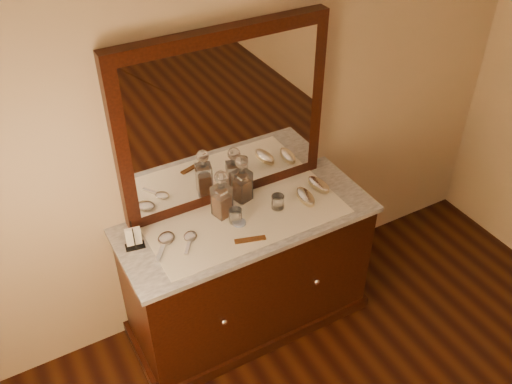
% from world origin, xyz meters
% --- Properties ---
extents(dresser_cabinet, '(1.40, 0.55, 0.82)m').
position_xyz_m(dresser_cabinet, '(0.00, 1.96, 0.41)').
color(dresser_cabinet, black).
rests_on(dresser_cabinet, floor).
extents(dresser_plinth, '(1.46, 0.59, 0.08)m').
position_xyz_m(dresser_plinth, '(0.00, 1.96, 0.04)').
color(dresser_plinth, black).
rests_on(dresser_plinth, floor).
extents(knob_left, '(0.04, 0.04, 0.04)m').
position_xyz_m(knob_left, '(-0.30, 1.67, 0.45)').
color(knob_left, silver).
rests_on(knob_left, dresser_cabinet).
extents(knob_right, '(0.04, 0.04, 0.04)m').
position_xyz_m(knob_right, '(0.30, 1.67, 0.45)').
color(knob_right, silver).
rests_on(knob_right, dresser_cabinet).
extents(marble_top, '(1.44, 0.59, 0.03)m').
position_xyz_m(marble_top, '(0.00, 1.96, 0.83)').
color(marble_top, silver).
rests_on(marble_top, dresser_cabinet).
extents(mirror_frame, '(1.20, 0.08, 1.00)m').
position_xyz_m(mirror_frame, '(0.00, 2.20, 1.35)').
color(mirror_frame, black).
rests_on(mirror_frame, marble_top).
extents(mirror_glass, '(1.06, 0.01, 0.86)m').
position_xyz_m(mirror_glass, '(0.00, 2.17, 1.35)').
color(mirror_glass, white).
rests_on(mirror_glass, marble_top).
extents(lace_runner, '(1.10, 0.45, 0.00)m').
position_xyz_m(lace_runner, '(0.00, 1.94, 0.85)').
color(lace_runner, white).
rests_on(lace_runner, marble_top).
extents(pin_dish, '(0.08, 0.08, 0.01)m').
position_xyz_m(pin_dish, '(-0.06, 1.93, 0.86)').
color(pin_dish, white).
rests_on(pin_dish, lace_runner).
extents(comb, '(0.17, 0.08, 0.01)m').
position_xyz_m(comb, '(-0.07, 1.79, 0.86)').
color(comb, brown).
rests_on(comb, lace_runner).
extents(napkin_rack, '(0.11, 0.08, 0.15)m').
position_xyz_m(napkin_rack, '(-0.62, 2.04, 0.91)').
color(napkin_rack, black).
rests_on(napkin_rack, marble_top).
extents(decanter_left, '(0.11, 0.11, 0.29)m').
position_xyz_m(decanter_left, '(-0.11, 2.05, 0.97)').
color(decanter_left, '#914915').
rests_on(decanter_left, lace_runner).
extents(decanter_right, '(0.11, 0.11, 0.29)m').
position_xyz_m(decanter_right, '(0.05, 2.11, 0.97)').
color(decanter_right, '#914915').
rests_on(decanter_right, lace_runner).
extents(brush_near, '(0.09, 0.18, 0.05)m').
position_xyz_m(brush_near, '(0.36, 1.93, 0.88)').
color(brush_near, tan).
rests_on(brush_near, lace_runner).
extents(brush_far, '(0.09, 0.17, 0.05)m').
position_xyz_m(brush_far, '(0.50, 1.99, 0.88)').
color(brush_far, tan).
rests_on(brush_far, lace_runner).
extents(hand_mirror_outer, '(0.18, 0.21, 0.02)m').
position_xyz_m(hand_mirror_outer, '(-0.47, 1.99, 0.86)').
color(hand_mirror_outer, silver).
rests_on(hand_mirror_outer, lace_runner).
extents(hand_mirror_inner, '(0.14, 0.18, 0.02)m').
position_xyz_m(hand_mirror_inner, '(-0.35, 1.95, 0.86)').
color(hand_mirror_inner, silver).
rests_on(hand_mirror_inner, lace_runner).
extents(tumblers, '(0.33, 0.08, 0.08)m').
position_xyz_m(tumblers, '(0.06, 1.95, 0.89)').
color(tumblers, white).
rests_on(tumblers, lace_runner).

